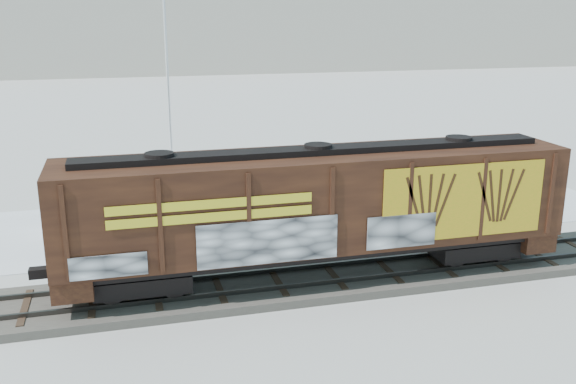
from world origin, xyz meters
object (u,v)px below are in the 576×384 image
object	(u,v)px
flagpole	(171,105)
hopper_railcar	(317,204)
car_white	(107,208)
car_dark	(310,201)
car_silver	(162,214)

from	to	relation	value
flagpole	hopper_railcar	bearing A→B (deg)	-75.92
flagpole	car_white	size ratio (longest dim) A/B	2.43
flagpole	car_dark	bearing A→B (deg)	-51.18
car_silver	car_white	bearing A→B (deg)	58.10
car_white	car_dark	distance (m)	8.99
flagpole	car_dark	distance (m)	9.47
hopper_railcar	car_dark	size ratio (longest dim) A/B	3.35
flagpole	car_white	world-z (taller)	flagpole
car_silver	car_white	world-z (taller)	car_white
flagpole	car_silver	bearing A→B (deg)	-99.32
flagpole	car_white	xyz separation A→B (m)	(-3.45, -5.91, -3.56)
car_white	car_silver	bearing A→B (deg)	-125.81
flagpole	car_silver	world-z (taller)	flagpole
car_silver	car_white	xyz separation A→B (m)	(-2.27, 1.29, 0.05)
hopper_railcar	car_dark	world-z (taller)	hopper_railcar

